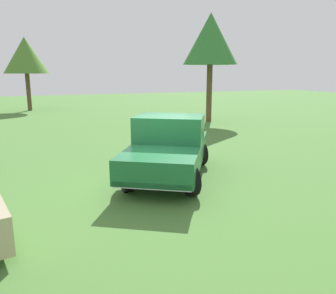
% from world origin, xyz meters
% --- Properties ---
extents(ground_plane, '(80.00, 80.00, 0.00)m').
position_xyz_m(ground_plane, '(0.00, 0.00, 0.00)').
color(ground_plane, '#477533').
extents(pickup_truck, '(5.04, 4.13, 1.80)m').
position_xyz_m(pickup_truck, '(-0.37, 0.57, 0.93)').
color(pickup_truck, black).
rests_on(pickup_truck, ground_plane).
extents(tree_back_left, '(3.33, 3.33, 6.58)m').
position_xyz_m(tree_back_left, '(-10.28, 7.18, 5.02)').
color(tree_back_left, brown).
rests_on(tree_back_left, ground_plane).
extents(tree_side, '(3.45, 3.45, 5.78)m').
position_xyz_m(tree_side, '(-21.05, -3.53, 4.34)').
color(tree_side, brown).
rests_on(tree_side, ground_plane).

